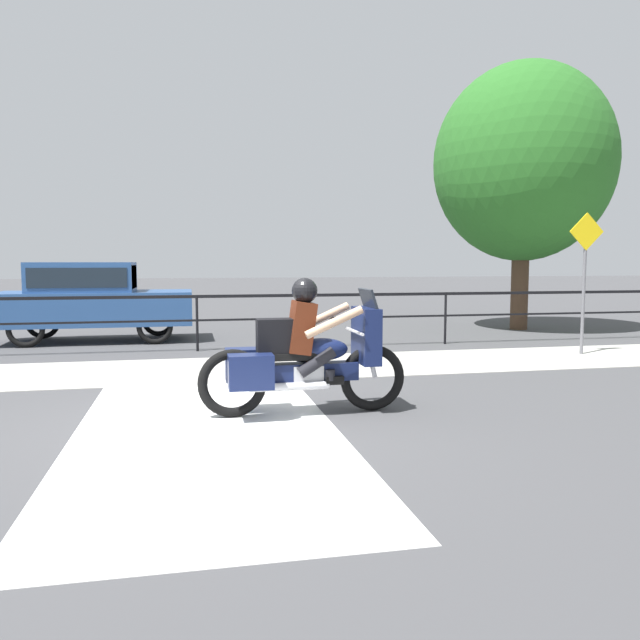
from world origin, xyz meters
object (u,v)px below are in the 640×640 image
motorcycle (304,354)px  parked_car (91,297)px  tree_behind_sign (523,163)px  street_sign (585,267)px

motorcycle → parked_car: bearing=115.9°
motorcycle → tree_behind_sign: (6.98, 7.59, 3.48)m
parked_car → motorcycle: bearing=-66.8°
motorcycle → parked_car: 7.99m
motorcycle → street_sign: bearing=31.4°
motorcycle → street_sign: 6.87m
tree_behind_sign → parked_car: bearing=-178.2°
parked_car → street_sign: 10.00m
parked_car → tree_behind_sign: bearing=0.5°
street_sign → parked_car: bearing=157.2°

